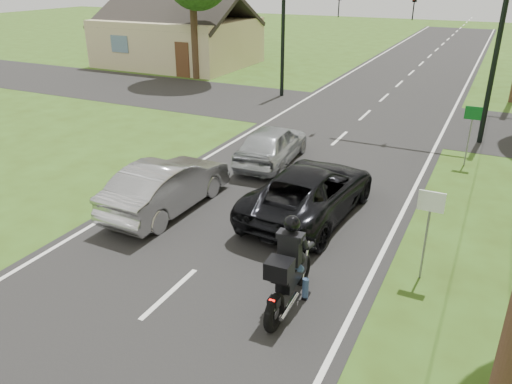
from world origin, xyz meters
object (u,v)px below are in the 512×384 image
motorcycle_rider (289,273)px  sign_green (472,122)px  traffic_signal (446,33)px  sign_white (429,214)px  silver_sedan (167,185)px  dark_suv (310,191)px  silver_suv (272,144)px

motorcycle_rider → sign_green: bearing=74.7°
motorcycle_rider → traffic_signal: traffic_signal is taller
motorcycle_rider → sign_white: sign_white is taller
silver_sedan → sign_white: bearing=177.7°
dark_suv → sign_white: bearing=154.0°
silver_suv → motorcycle_rider: bearing=112.4°
silver_suv → sign_green: 6.88m
dark_suv → sign_white: 3.97m
silver_suv → sign_green: sign_green is taller
silver_suv → silver_sedan: bearing=72.6°
dark_suv → silver_suv: bearing=-47.5°
dark_suv → silver_suv: (-2.67, 3.31, -0.01)m
silver_sedan → sign_green: (7.34, 7.55, 0.86)m
motorcycle_rider → traffic_signal: 13.73m
motorcycle_rider → silver_suv: 8.39m
silver_sedan → sign_green: sign_green is taller
silver_suv → sign_white: (6.03, -5.22, 0.89)m
silver_suv → sign_white: bearing=134.8°
traffic_signal → sign_green: bearing=-62.6°
silver_suv → sign_green: bearing=-160.3°
sign_white → sign_green: (0.20, 8.00, 0.00)m
traffic_signal → sign_green: (1.56, -3.02, -2.54)m
motorcycle_rider → silver_sedan: (-4.88, 2.72, -0.07)m
silver_suv → sign_white: 8.03m
traffic_signal → silver_sedan: bearing=-118.7°
silver_sedan → traffic_signal: (5.78, 10.56, 3.40)m
sign_white → sign_green: bearing=88.6°
motorcycle_rider → silver_sedan: motorcycle_rider is taller
traffic_signal → sign_white: traffic_signal is taller
silver_sedan → traffic_signal: 12.51m
sign_green → silver_sedan: bearing=-134.2°
dark_suv → silver_suv: dark_suv is taller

